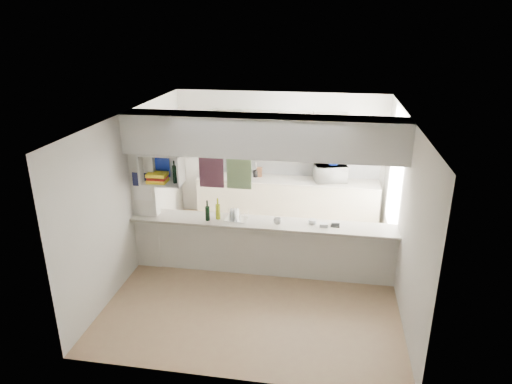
% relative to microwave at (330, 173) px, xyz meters
% --- Properties ---
extents(floor, '(4.80, 4.80, 0.00)m').
position_rel_microwave_xyz_m(floor, '(-1.04, -2.14, -1.09)').
color(floor, tan).
rests_on(floor, ground).
extents(ceiling, '(4.80, 4.80, 0.00)m').
position_rel_microwave_xyz_m(ceiling, '(-1.04, -2.14, 1.51)').
color(ceiling, white).
rests_on(ceiling, wall_back).
extents(wall_back, '(4.20, 0.00, 4.20)m').
position_rel_microwave_xyz_m(wall_back, '(-1.04, 0.26, 0.21)').
color(wall_back, silver).
rests_on(wall_back, floor).
extents(wall_left, '(0.00, 4.80, 4.80)m').
position_rel_microwave_xyz_m(wall_left, '(-3.14, -2.14, 0.21)').
color(wall_left, silver).
rests_on(wall_left, floor).
extents(wall_right, '(0.00, 4.80, 4.80)m').
position_rel_microwave_xyz_m(wall_right, '(1.06, -2.14, 0.21)').
color(wall_right, silver).
rests_on(wall_right, floor).
extents(servery_partition, '(4.20, 0.50, 2.60)m').
position_rel_microwave_xyz_m(servery_partition, '(-1.21, -2.14, 0.57)').
color(servery_partition, silver).
rests_on(servery_partition, floor).
extents(cubby_shelf, '(0.65, 0.35, 0.50)m').
position_rel_microwave_xyz_m(cubby_shelf, '(-2.60, -2.20, 0.62)').
color(cubby_shelf, white).
rests_on(cubby_shelf, bulkhead).
extents(kitchen_run, '(3.60, 0.63, 2.24)m').
position_rel_microwave_xyz_m(kitchen_run, '(-0.88, -0.00, -0.26)').
color(kitchen_run, beige).
rests_on(kitchen_run, floor).
extents(microwave, '(0.69, 0.55, 0.34)m').
position_rel_microwave_xyz_m(microwave, '(0.00, 0.00, 0.00)').
color(microwave, white).
rests_on(microwave, bench_top).
extents(bowl, '(0.23, 0.23, 0.06)m').
position_rel_microwave_xyz_m(bowl, '(0.04, -0.00, 0.20)').
color(bowl, navy).
rests_on(bowl, microwave).
extents(dish_rack, '(0.37, 0.29, 0.19)m').
position_rel_microwave_xyz_m(dish_rack, '(-1.45, -2.12, -0.09)').
color(dish_rack, silver).
rests_on(dish_rack, breakfast_bar).
extents(cup, '(0.15, 0.15, 0.10)m').
position_rel_microwave_xyz_m(cup, '(-0.78, -2.22, -0.10)').
color(cup, white).
rests_on(cup, dish_rack).
extents(wine_bottles, '(0.22, 0.15, 0.35)m').
position_rel_microwave_xyz_m(wine_bottles, '(-1.82, -2.18, -0.04)').
color(wine_bottles, black).
rests_on(wine_bottles, breakfast_bar).
extents(plastic_tubs, '(0.48, 0.21, 0.06)m').
position_rel_microwave_xyz_m(plastic_tubs, '(-0.09, -2.09, -0.14)').
color(plastic_tubs, silver).
rests_on(plastic_tubs, breakfast_bar).
extents(utensil_jar, '(0.10, 0.10, 0.13)m').
position_rel_microwave_xyz_m(utensil_jar, '(-1.49, 0.01, -0.10)').
color(utensil_jar, black).
rests_on(utensil_jar, bench_top).
extents(knife_block, '(0.10, 0.08, 0.20)m').
position_rel_microwave_xyz_m(knife_block, '(-1.42, 0.04, -0.07)').
color(knife_block, '#57331E').
rests_on(knife_block, bench_top).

